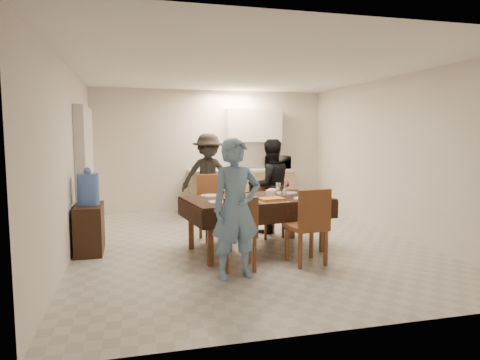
% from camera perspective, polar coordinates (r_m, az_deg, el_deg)
% --- Properties ---
extents(floor, '(5.00, 6.00, 0.02)m').
position_cam_1_polar(floor, '(6.60, 0.99, -8.47)').
color(floor, '#B7B8B2').
rests_on(floor, ground).
extents(ceiling, '(5.00, 6.00, 0.02)m').
position_cam_1_polar(ceiling, '(6.45, 1.03, 14.49)').
color(ceiling, white).
rests_on(ceiling, wall_back).
extents(wall_back, '(5.00, 0.02, 2.60)m').
position_cam_1_polar(wall_back, '(9.32, -3.86, 3.90)').
color(wall_back, silver).
rests_on(wall_back, floor).
extents(wall_front, '(5.00, 0.02, 2.60)m').
position_cam_1_polar(wall_front, '(3.59, 13.69, 0.14)').
color(wall_front, silver).
rests_on(wall_front, floor).
extents(wall_left, '(0.02, 6.00, 2.60)m').
position_cam_1_polar(wall_left, '(6.22, -21.82, 2.35)').
color(wall_left, silver).
rests_on(wall_left, floor).
extents(wall_right, '(0.02, 6.00, 2.60)m').
position_cam_1_polar(wall_right, '(7.45, 19.92, 2.98)').
color(wall_right, silver).
rests_on(wall_right, floor).
extents(stub_partition, '(0.15, 1.40, 2.10)m').
position_cam_1_polar(stub_partition, '(7.42, -19.93, 1.03)').
color(stub_partition, beige).
rests_on(stub_partition, floor).
extents(kitchen_base_cabinet, '(2.20, 0.60, 0.86)m').
position_cam_1_polar(kitchen_base_cabinet, '(9.21, 0.21, -1.55)').
color(kitchen_base_cabinet, tan).
rests_on(kitchen_base_cabinet, floor).
extents(kitchen_worktop, '(2.24, 0.64, 0.05)m').
position_cam_1_polar(kitchen_worktop, '(9.16, 0.21, 1.28)').
color(kitchen_worktop, beige).
rests_on(kitchen_worktop, kitchen_base_cabinet).
extents(upper_cabinet, '(1.20, 0.34, 0.70)m').
position_cam_1_polar(upper_cabinet, '(9.34, 1.80, 7.29)').
color(upper_cabinet, silver).
rests_on(upper_cabinet, wall_back).
extents(dining_table, '(2.11, 1.43, 0.77)m').
position_cam_1_polar(dining_table, '(6.07, 2.18, -2.69)').
color(dining_table, black).
rests_on(dining_table, floor).
extents(chair_near_left, '(0.45, 0.45, 0.50)m').
position_cam_1_polar(chair_near_left, '(5.19, 0.00, -6.08)').
color(chair_near_left, brown).
rests_on(chair_near_left, floor).
extents(chair_near_right, '(0.49, 0.49, 0.53)m').
position_cam_1_polar(chair_near_right, '(5.47, 9.24, -5.14)').
color(chair_near_right, brown).
rests_on(chair_near_right, floor).
extents(chair_far_left, '(0.52, 0.52, 0.55)m').
position_cam_1_polar(chair_far_left, '(6.61, -3.18, -2.89)').
color(chair_far_left, brown).
rests_on(chair_far_left, floor).
extents(chair_far_right, '(0.46, 0.47, 0.47)m').
position_cam_1_polar(chair_far_right, '(6.87, 4.20, -3.35)').
color(chair_far_right, brown).
rests_on(chair_far_right, floor).
extents(console, '(0.37, 0.73, 0.68)m').
position_cam_1_polar(console, '(6.41, -19.42, -6.14)').
color(console, '#321B10').
rests_on(console, floor).
extents(water_jug, '(0.29, 0.29, 0.44)m').
position_cam_1_polar(water_jug, '(6.31, -19.60, -1.17)').
color(water_jug, '#4D79D3').
rests_on(water_jug, console).
extents(wine_bottle, '(0.08, 0.08, 0.32)m').
position_cam_1_polar(wine_bottle, '(6.08, 1.60, -0.83)').
color(wine_bottle, black).
rests_on(wine_bottle, dining_table).
extents(water_pitcher, '(0.14, 0.14, 0.22)m').
position_cam_1_polar(water_pitcher, '(6.11, 5.46, -1.31)').
color(water_pitcher, white).
rests_on(water_pitcher, dining_table).
extents(savoury_tart, '(0.44, 0.36, 0.05)m').
position_cam_1_polar(savoury_tart, '(5.74, 4.21, -2.63)').
color(savoury_tart, gold).
rests_on(savoury_tart, dining_table).
extents(salad_bowl, '(0.19, 0.19, 0.07)m').
position_cam_1_polar(salad_bowl, '(6.32, 4.33, -1.69)').
color(salad_bowl, white).
rests_on(salad_bowl, dining_table).
extents(mushroom_dish, '(0.19, 0.19, 0.03)m').
position_cam_1_polar(mushroom_dish, '(6.32, 1.02, -1.86)').
color(mushroom_dish, white).
rests_on(mushroom_dish, dining_table).
extents(wine_glass_a, '(0.09, 0.09, 0.20)m').
position_cam_1_polar(wine_glass_a, '(5.68, -2.43, -1.91)').
color(wine_glass_a, white).
rests_on(wine_glass_a, dining_table).
extents(wine_glass_b, '(0.09, 0.09, 0.20)m').
position_cam_1_polar(wine_glass_b, '(6.46, 6.24, -0.99)').
color(wine_glass_b, white).
rests_on(wine_glass_b, dining_table).
extents(wine_glass_c, '(0.09, 0.09, 0.21)m').
position_cam_1_polar(wine_glass_c, '(6.29, -0.34, -1.12)').
color(wine_glass_c, white).
rests_on(wine_glass_c, dining_table).
extents(plate_near_left, '(0.28, 0.28, 0.02)m').
position_cam_1_polar(plate_near_left, '(5.64, -2.82, -2.94)').
color(plate_near_left, white).
rests_on(plate_near_left, dining_table).
extents(plate_near_right, '(0.28, 0.28, 0.02)m').
position_cam_1_polar(plate_near_right, '(5.99, 8.52, -2.47)').
color(plate_near_right, white).
rests_on(plate_near_right, dining_table).
extents(plate_far_left, '(0.29, 0.29, 0.02)m').
position_cam_1_polar(plate_far_left, '(6.22, -3.92, -2.09)').
color(plate_far_left, white).
rests_on(plate_far_left, dining_table).
extents(plate_far_right, '(0.25, 0.25, 0.01)m').
position_cam_1_polar(plate_far_right, '(6.54, 6.48, -1.72)').
color(plate_far_right, white).
rests_on(plate_far_right, dining_table).
extents(microwave, '(0.50, 0.34, 0.28)m').
position_cam_1_polar(microwave, '(9.38, 5.07, 2.37)').
color(microwave, silver).
rests_on(microwave, kitchen_worktop).
extents(person_near, '(0.64, 0.47, 1.62)m').
position_cam_1_polar(person_near, '(4.92, -0.52, -3.84)').
color(person_near, '#6891B7').
rests_on(person_near, floor).
extents(person_far, '(0.83, 0.68, 1.58)m').
position_cam_1_polar(person_far, '(7.22, 4.01, -0.82)').
color(person_far, black).
rests_on(person_far, floor).
extents(person_kitchen, '(1.08, 0.62, 1.68)m').
position_cam_1_polar(person_kitchen, '(8.56, -4.23, 0.60)').
color(person_kitchen, black).
rests_on(person_kitchen, floor).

